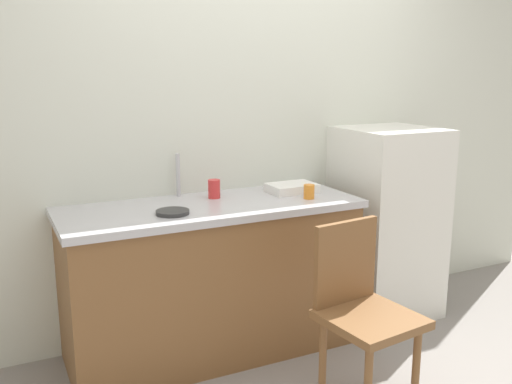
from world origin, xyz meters
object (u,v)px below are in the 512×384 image
Objects in this scene: cup_orange at (309,192)px; dish_tray at (292,188)px; refrigerator at (386,222)px; cup_red at (214,189)px; chair at (362,309)px; hotplate at (173,212)px.

dish_tray is at bearing 90.15° from cup_orange.
refrigerator is 1.20m from cup_red.
cup_orange is (-0.68, -0.14, 0.30)m from refrigerator.
cup_red is at bearing 174.82° from refrigerator.
cup_red is at bearing 173.34° from dish_tray.
dish_tray is at bearing 175.86° from refrigerator.
refrigerator is 0.74m from dish_tray.
chair is 8.40× the size of cup_red.
chair is at bearing -100.27° from cup_orange.
hotplate is 0.41m from cup_red.
chair is 5.24× the size of hotplate.
hotplate is at bearing 179.42° from cup_orange.
dish_tray reaches higher than chair.
hotplate is 0.80m from cup_orange.
refrigerator is at bearing -4.14° from dish_tray.
chair is 1.09m from cup_red.
cup_red is (-1.16, 0.10, 0.31)m from refrigerator.
cup_orange is at bearing -0.58° from hotplate.
cup_orange is at bearing -89.85° from dish_tray.
dish_tray is at bearing -6.66° from cup_red.
dish_tray reaches higher than hotplate.
chair is 0.81m from cup_orange.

